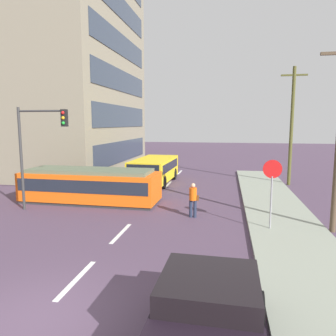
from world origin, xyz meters
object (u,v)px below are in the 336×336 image
(city_bus, at_px, (154,169))
(utility_pole_mid, at_px, (292,124))
(streetcar_tram, at_px, (90,185))
(pickup_truck_parked, at_px, (207,328))
(pedestrian_crossing, at_px, (193,198))
(traffic_light_mast, at_px, (38,139))
(stop_sign, at_px, (272,180))

(city_bus, bearing_deg, utility_pole_mid, 6.70)
(streetcar_tram, relative_size, pickup_truck_parked, 1.56)
(pedestrian_crossing, relative_size, pickup_truck_parked, 0.33)
(traffic_light_mast, bearing_deg, city_bus, 64.53)
(stop_sign, bearing_deg, city_bus, 126.34)
(stop_sign, distance_m, traffic_light_mast, 11.40)
(city_bus, distance_m, utility_pole_mid, 10.49)
(streetcar_tram, distance_m, city_bus, 6.73)
(stop_sign, xyz_separation_m, utility_pole_mid, (2.70, 10.92, 2.22))
(streetcar_tram, distance_m, traffic_light_mast, 3.88)
(pickup_truck_parked, bearing_deg, pedestrian_crossing, 97.40)
(city_bus, distance_m, pickup_truck_parked, 18.52)
(city_bus, distance_m, stop_sign, 12.17)
(streetcar_tram, relative_size, city_bus, 1.31)
(pedestrian_crossing, bearing_deg, pickup_truck_parked, -82.60)
(city_bus, distance_m, pedestrian_crossing, 9.14)
(streetcar_tram, height_order, pickup_truck_parked, streetcar_tram)
(pickup_truck_parked, height_order, utility_pole_mid, utility_pole_mid)
(traffic_light_mast, xyz_separation_m, utility_pole_mid, (13.93, 9.66, 0.72))
(traffic_light_mast, height_order, utility_pole_mid, utility_pole_mid)
(streetcar_tram, relative_size, traffic_light_mast, 1.49)
(streetcar_tram, bearing_deg, stop_sign, -19.93)
(pedestrian_crossing, relative_size, traffic_light_mast, 0.31)
(pedestrian_crossing, xyz_separation_m, pickup_truck_parked, (1.23, -9.51, -0.15))
(pedestrian_crossing, distance_m, traffic_light_mast, 8.32)
(pickup_truck_parked, xyz_separation_m, stop_sign, (2.15, 8.06, 1.40))
(traffic_light_mast, bearing_deg, pedestrian_crossing, 1.39)
(pedestrian_crossing, bearing_deg, city_bus, 114.58)
(traffic_light_mast, bearing_deg, stop_sign, -6.42)
(streetcar_tram, height_order, traffic_light_mast, traffic_light_mast)
(streetcar_tram, xyz_separation_m, utility_pole_mid, (12.20, 7.48, 3.42))
(city_bus, bearing_deg, stop_sign, -53.66)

